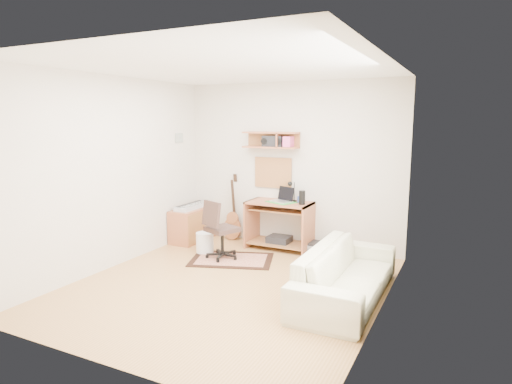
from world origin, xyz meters
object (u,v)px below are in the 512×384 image
at_px(task_chair, 222,229).
at_px(sofa, 347,265).
at_px(cabinet, 193,224).
at_px(desk, 279,225).
at_px(printer, 320,248).

relative_size(task_chair, sofa, 0.44).
distance_m(cabinet, sofa, 3.23).
xyz_separation_m(desk, cabinet, (-1.51, -0.18, -0.10)).
bearing_deg(cabinet, sofa, -23.39).
distance_m(desk, cabinet, 1.52).
relative_size(printer, sofa, 0.20).
bearing_deg(printer, sofa, -49.90).
xyz_separation_m(printer, sofa, (0.80, -1.49, 0.31)).
relative_size(desk, printer, 2.54).
bearing_deg(printer, desk, -164.86).
height_order(desk, cabinet, desk).
xyz_separation_m(task_chair, sofa, (2.00, -0.62, -0.05)).
bearing_deg(printer, task_chair, -132.11).
xyz_separation_m(desk, printer, (0.66, 0.04, -0.29)).
distance_m(cabinet, printer, 2.18).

